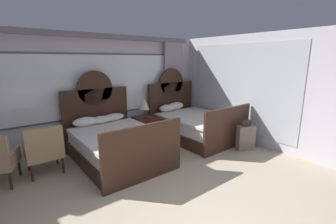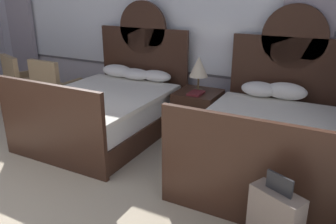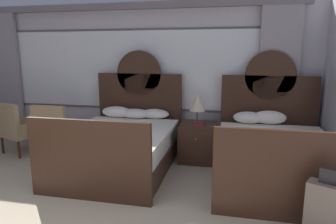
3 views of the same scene
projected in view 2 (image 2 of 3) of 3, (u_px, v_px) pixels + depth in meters
The scene contains 9 objects.
wall_back_window at pixel (137, 27), 5.60m from camera, with size 6.77×0.22×2.70m.
bed_near_window at pixel (109, 108), 4.89m from camera, with size 1.59×2.14×1.84m.
bed_near_mirror at pixel (269, 140), 3.88m from camera, with size 1.59×2.14×1.84m.
nightstand_between_beds at pixel (197, 113), 4.89m from camera, with size 0.60×0.62×0.64m.
table_lamp_on_nightstand at pixel (199, 67), 4.72m from camera, with size 0.27×0.27×0.49m.
book_on_nightstand at pixel (196, 93), 4.67m from camera, with size 0.18×0.26×0.03m.
armchair_by_window_left at pixel (54, 86), 5.63m from camera, with size 0.63×0.63×0.94m.
armchair_by_window_centre at pixel (23, 80), 5.96m from camera, with size 0.78×0.78×0.94m.
suitcase_on_floor at pixel (274, 224), 2.62m from camera, with size 0.44×0.34×0.73m.
Camera 2 is at (3.14, -1.00, 2.02)m, focal length 36.15 mm.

